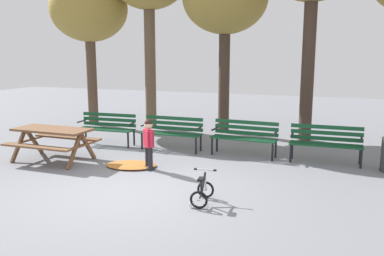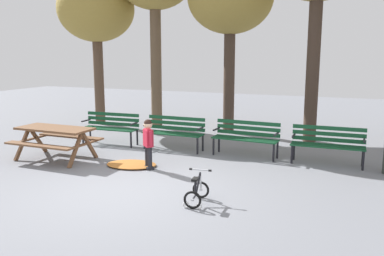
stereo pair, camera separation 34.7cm
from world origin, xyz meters
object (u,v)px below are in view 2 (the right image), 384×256
object	(u,v)px
picnic_table	(55,135)
kids_bicycle	(197,192)
park_bench_right	(246,136)
child_standing	(148,140)
park_bench_far_left	(111,126)
park_bench_left	(174,130)
park_bench_far_right	(328,142)

from	to	relation	value
picnic_table	kids_bicycle	distance (m)	4.39
park_bench_right	child_standing	world-z (taller)	child_standing
picnic_table	park_bench_right	world-z (taller)	park_bench_right
picnic_table	kids_bicycle	xyz separation A→B (m)	(4.15, -1.39, -0.39)
park_bench_far_left	child_standing	bearing A→B (deg)	-39.99
park_bench_left	park_bench_right	distance (m)	1.90
child_standing	kids_bicycle	bearing A→B (deg)	-41.23
picnic_table	child_standing	world-z (taller)	child_standing
park_bench_left	park_bench_right	xyz separation A→B (m)	(1.90, 0.04, 0.00)
picnic_table	park_bench_right	xyz separation A→B (m)	(4.06, 2.03, -0.08)
park_bench_right	park_bench_far_right	xyz separation A→B (m)	(1.89, -0.01, 0.00)
park_bench_left	child_standing	xyz separation A→B (m)	(0.25, -1.86, 0.13)
park_bench_right	child_standing	xyz separation A→B (m)	(-1.66, -1.90, 0.13)
park_bench_left	kids_bicycle	size ratio (longest dim) A/B	2.72
park_bench_far_right	kids_bicycle	xyz separation A→B (m)	(-1.81, -3.41, -0.31)
park_bench_right	kids_bicycle	bearing A→B (deg)	-88.65
picnic_table	park_bench_far_left	xyz separation A→B (m)	(0.26, 1.94, -0.08)
park_bench_left	park_bench_far_right	world-z (taller)	same
picnic_table	park_bench_right	bearing A→B (deg)	26.55
park_bench_left	kids_bicycle	xyz separation A→B (m)	(1.99, -3.39, -0.31)
park_bench_left	kids_bicycle	world-z (taller)	park_bench_left
park_bench_right	park_bench_far_right	bearing A→B (deg)	-0.40
picnic_table	park_bench_right	size ratio (longest dim) A/B	1.12
park_bench_far_left	park_bench_far_right	bearing A→B (deg)	0.83
child_standing	park_bench_far_left	bearing A→B (deg)	140.01
kids_bicycle	child_standing	bearing A→B (deg)	138.77
park_bench_far_left	park_bench_right	world-z (taller)	same
park_bench_far_left	park_bench_left	world-z (taller)	same
park_bench_far_left	park_bench_left	size ratio (longest dim) A/B	1.01
picnic_table	child_standing	xyz separation A→B (m)	(2.41, 0.13, 0.05)
park_bench_left	park_bench_far_right	distance (m)	3.80
park_bench_far_right	kids_bicycle	world-z (taller)	park_bench_far_right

